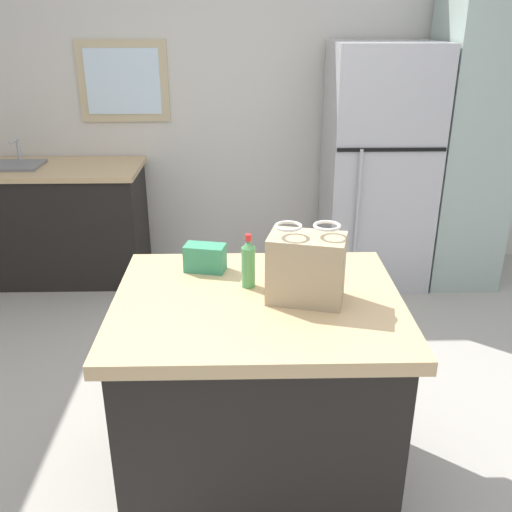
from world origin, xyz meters
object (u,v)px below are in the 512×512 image
(tall_cabinet, at_px, (469,137))
(small_box, at_px, (205,258))
(shopping_bag, at_px, (306,268))
(refrigerator, at_px, (377,167))
(kitchen_island, at_px, (258,396))
(bottle, at_px, (247,264))

(tall_cabinet, distance_m, small_box, 2.64)
(tall_cabinet, relative_size, shopping_bag, 6.96)
(refrigerator, bearing_deg, shopping_bag, -109.26)
(shopping_bag, xyz_separation_m, small_box, (-0.40, 0.28, -0.08))
(kitchen_island, bearing_deg, refrigerator, 66.53)
(tall_cabinet, xyz_separation_m, shopping_bag, (-1.42, -2.19, -0.05))
(refrigerator, xyz_separation_m, small_box, (-1.16, -1.92, 0.10))
(shopping_bag, bearing_deg, small_box, 144.91)
(tall_cabinet, height_order, bottle, tall_cabinet)
(kitchen_island, relative_size, refrigerator, 0.63)
(kitchen_island, distance_m, small_box, 0.62)
(kitchen_island, distance_m, tall_cabinet, 2.78)
(kitchen_island, xyz_separation_m, tall_cabinet, (1.60, 2.18, 0.63))
(kitchen_island, height_order, shopping_bag, shopping_bag)
(tall_cabinet, height_order, shopping_bag, tall_cabinet)
(tall_cabinet, height_order, small_box, tall_cabinet)
(refrigerator, height_order, shopping_bag, refrigerator)
(bottle, bearing_deg, kitchen_island, -70.01)
(small_box, bearing_deg, tall_cabinet, 46.48)
(refrigerator, relative_size, small_box, 10.42)
(shopping_bag, xyz_separation_m, bottle, (-0.22, 0.12, -0.03))
(kitchen_island, relative_size, small_box, 6.59)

